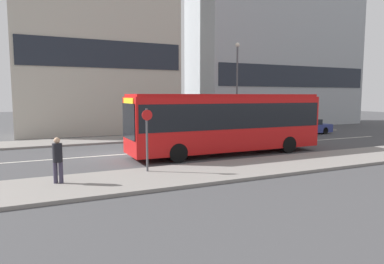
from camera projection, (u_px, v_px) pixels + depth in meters
ground_plane at (114, 155)px, 18.98m from camera, size 120.00×120.00×0.00m
sidewalk_near at (148, 178)px, 13.34m from camera, size 44.00×3.50×0.13m
sidewalk_far at (95, 141)px, 24.61m from camera, size 44.00×3.50×0.13m
lane_centerline at (114, 155)px, 18.98m from camera, size 41.80×0.16×0.01m
apartment_block_right_tower at (277, 39)px, 38.66m from camera, size 19.79×7.05×19.27m
city_bus at (226, 120)px, 19.13m from camera, size 11.15×2.60×3.37m
parked_car_0 at (255, 129)px, 26.93m from camera, size 4.11×1.77×1.37m
parked_car_1 at (306, 127)px, 29.37m from camera, size 4.46×1.81×1.28m
pedestrian_near_stop at (58, 157)px, 12.28m from camera, size 0.34×0.34×1.67m
bus_stop_sign at (147, 135)px, 14.15m from camera, size 0.44×0.12×2.63m
street_lamp at (237, 79)px, 27.91m from camera, size 0.36×0.36×7.43m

